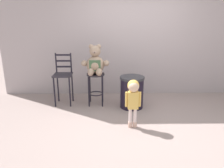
# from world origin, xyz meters

# --- Properties ---
(ground_plane) EXTENTS (24.00, 24.00, 0.00)m
(ground_plane) POSITION_xyz_m (0.00, 0.00, 0.00)
(ground_plane) COLOR gray
(building_wall) EXTENTS (6.36, 0.30, 3.93)m
(building_wall) POSITION_xyz_m (0.00, 1.82, 1.96)
(building_wall) COLOR #A7999B
(building_wall) RESTS_ON ground_plane
(bar_stool_with_teddy) EXTENTS (0.38, 0.38, 0.70)m
(bar_stool_with_teddy) POSITION_xyz_m (-0.87, 0.95, 0.50)
(bar_stool_with_teddy) COLOR #27232B
(bar_stool_with_teddy) RESTS_ON ground_plane
(teddy_bear) EXTENTS (0.59, 0.53, 0.62)m
(teddy_bear) POSITION_xyz_m (-0.87, 0.91, 0.93)
(teddy_bear) COLOR #9F836D
(teddy_bear) RESTS_ON bar_stool_with_teddy
(child_walking) EXTENTS (0.27, 0.22, 0.85)m
(child_walking) POSITION_xyz_m (-0.18, -0.13, 0.62)
(child_walking) COLOR #CDA391
(child_walking) RESTS_ON ground_plane
(trash_bin) EXTENTS (0.51, 0.51, 0.68)m
(trash_bin) POSITION_xyz_m (-0.10, 0.76, 0.34)
(trash_bin) COLOR black
(trash_bin) RESTS_ON ground_plane
(bar_chair_empty) EXTENTS (0.38, 0.38, 1.11)m
(bar_chair_empty) POSITION_xyz_m (-1.58, 1.01, 0.62)
(bar_chair_empty) COLOR #27232B
(bar_chair_empty) RESTS_ON ground_plane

